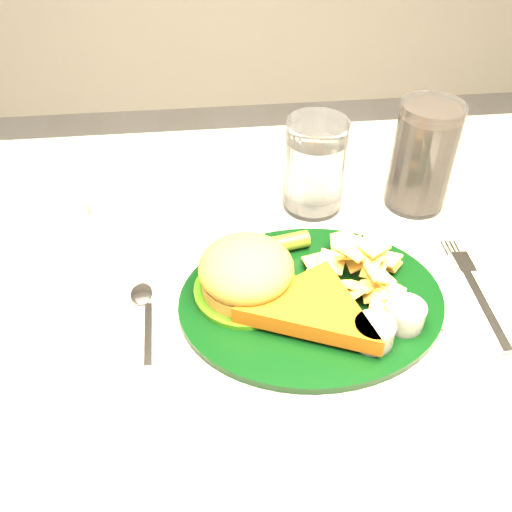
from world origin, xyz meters
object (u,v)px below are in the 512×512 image
Objects in this scene: dinner_plate at (313,281)px; fork_napkin at (482,304)px; cola_glass at (423,157)px; water_glass at (315,166)px; table at (260,443)px.

dinner_plate is 0.21m from fork_napkin.
water_glass is at bearing 175.72° from cola_glass.
cola_glass is (0.15, -0.01, 0.01)m from water_glass.
cola_glass is at bearing 95.54° from fork_napkin.
table is 0.53m from cola_glass.
cola_glass is at bearing 43.35° from dinner_plate.
fork_napkin is (0.26, -0.07, 0.38)m from table.
water_glass reaches higher than fork_napkin.
table is 8.88× the size of water_glass.
cola_glass reaches higher than table.
dinner_plate is 2.02× the size of cola_glass.
dinner_plate is at bearing -100.66° from water_glass.
cola_glass is (0.24, 0.14, 0.45)m from table.
dinner_plate is at bearing 173.44° from fork_napkin.
cola_glass reaches higher than fork_napkin.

